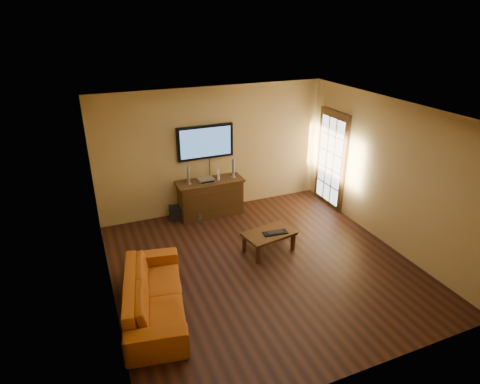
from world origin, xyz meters
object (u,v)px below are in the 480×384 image
television (205,142)px  av_receiver (206,180)px  speaker_left (188,176)px  media_console (211,197)px  subwoofer (175,213)px  keyboard (275,233)px  speaker_right (233,169)px  game_console (219,175)px  coffee_table (269,235)px  bottle (200,219)px  sofa (154,288)px

television → av_receiver: television is taller
speaker_left → av_receiver: 0.39m
media_console → speaker_left: 0.73m
television → av_receiver: 0.80m
subwoofer → keyboard: bearing=-42.3°
television → speaker_right: television is taller
television → game_console: 0.75m
av_receiver → keyboard: size_ratio=0.73×
media_console → game_console: bearing=5.3°
speaker_left → speaker_right: (0.99, -0.01, 0.01)m
media_console → av_receiver: 0.44m
media_console → speaker_left: speaker_left is taller
media_console → television: (0.00, 0.23, 1.18)m
speaker_right → speaker_left: bearing=179.4°
keyboard → television: bearing=105.6°
game_console → subwoofer: bearing=-160.3°
coffee_table → keyboard: (0.09, -0.07, 0.07)m
bottle → sofa: bearing=-121.2°
television → keyboard: size_ratio=2.64×
media_console → coffee_table: media_console is taller
sofa → subwoofer: sofa is taller
coffee_table → subwoofer: bearing=123.4°
media_console → speaker_right: speaker_right is taller
speaker_left → keyboard: size_ratio=0.84×
speaker_left → media_console: bearing=-0.2°
coffee_table → speaker_right: speaker_right is taller
av_receiver → speaker_left: bearing=172.9°
bottle → keyboard: keyboard is taller
av_receiver → keyboard: bearing=-72.8°
media_console → coffee_table: size_ratio=1.43×
sofa → speaker_right: bearing=-30.8°
sofa → speaker_right: 3.54m
keyboard → speaker_right: bearing=91.9°
coffee_table → subwoofer: 2.32m
speaker_left → bottle: 0.93m
speaker_left → bottle: (0.12, -0.31, -0.87)m
coffee_table → speaker_right: (0.03, 1.82, 0.64)m
coffee_table → sofa: (-2.26, -0.82, 0.07)m
av_receiver → subwoofer: av_receiver is taller
av_receiver → sofa: bearing=-125.4°
television → game_console: size_ratio=6.13×
media_console → keyboard: (0.59, -1.90, 0.01)m
av_receiver → game_console: (0.30, 0.04, 0.06)m
game_console → bottle: (-0.55, -0.33, -0.79)m
keyboard → media_console: bearing=107.3°
game_console → sofa: bearing=-102.4°
sofa → bottle: sofa is taller
speaker_left → sofa: bearing=-116.1°
media_console → subwoofer: 0.82m
coffee_table → game_console: size_ratio=5.02×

